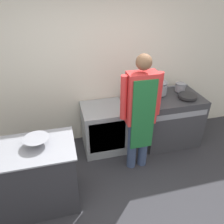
# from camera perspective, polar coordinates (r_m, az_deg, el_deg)

# --- Properties ---
(ground_plane) EXTENTS (14.00, 14.00, 0.00)m
(ground_plane) POSITION_cam_1_polar(r_m,az_deg,el_deg) (3.03, 4.29, -27.14)
(ground_plane) COLOR #2D2D33
(wall_back) EXTENTS (8.00, 0.05, 2.70)m
(wall_back) POSITION_cam_1_polar(r_m,az_deg,el_deg) (3.68, -4.28, 11.36)
(wall_back) COLOR silver
(wall_back) RESTS_ON ground_plane
(prep_counter) EXTENTS (1.20, 0.65, 0.93)m
(prep_counter) POSITION_cam_1_polar(r_m,az_deg,el_deg) (3.02, -20.85, -15.81)
(prep_counter) COLOR #2D2D33
(prep_counter) RESTS_ON ground_plane
(stove) EXTENTS (0.98, 0.75, 0.92)m
(stove) POSITION_cam_1_polar(r_m,az_deg,el_deg) (4.08, 14.74, -1.64)
(stove) COLOR #38383D
(stove) RESTS_ON ground_plane
(fridge_unit) EXTENTS (0.69, 0.66, 0.80)m
(fridge_unit) POSITION_cam_1_polar(r_m,az_deg,el_deg) (3.78, -2.26, -4.21)
(fridge_unit) COLOR #93999E
(fridge_unit) RESTS_ON ground_plane
(person_cook) EXTENTS (0.59, 0.24, 1.82)m
(person_cook) POSITION_cam_1_polar(r_m,az_deg,el_deg) (3.07, 7.46, 0.52)
(person_cook) COLOR #38476B
(person_cook) RESTS_ON ground_plane
(mixing_bowl) EXTENTS (0.30, 0.30, 0.10)m
(mixing_bowl) POSITION_cam_1_polar(r_m,az_deg,el_deg) (2.69, -19.07, -7.29)
(mixing_bowl) COLOR gray
(mixing_bowl) RESTS_ON prep_counter
(stock_pot) EXTENTS (0.30, 0.30, 0.23)m
(stock_pot) POSITION_cam_1_polar(r_m,az_deg,el_deg) (3.82, 12.04, 6.38)
(stock_pot) COLOR gray
(stock_pot) RESTS_ON stove
(saute_pan) EXTENTS (0.31, 0.31, 0.04)m
(saute_pan) POSITION_cam_1_polar(r_m,az_deg,el_deg) (3.85, 19.15, 3.95)
(saute_pan) COLOR #262628
(saute_pan) RESTS_ON stove
(sauce_pot) EXTENTS (0.17, 0.17, 0.16)m
(sauce_pot) POSITION_cam_1_polar(r_m,az_deg,el_deg) (4.02, 17.39, 6.30)
(sauce_pot) COLOR gray
(sauce_pot) RESTS_ON stove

